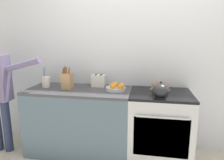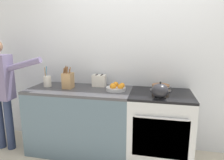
% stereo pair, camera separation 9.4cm
% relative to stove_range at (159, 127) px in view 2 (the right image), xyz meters
% --- Properties ---
extents(wall_back, '(8.00, 0.04, 2.60)m').
position_rel_stove_range_xyz_m(wall_back, '(-0.35, 0.35, 0.84)').
color(wall_back, silver).
rests_on(wall_back, ground_plane).
extents(counter_cabinet, '(1.41, 0.66, 0.91)m').
position_rel_stove_range_xyz_m(counter_cabinet, '(-1.09, 0.00, -0.00)').
color(counter_cabinet, '#4C6070').
rests_on(counter_cabinet, ground_plane).
extents(stove_range, '(0.78, 0.69, 0.91)m').
position_rel_stove_range_xyz_m(stove_range, '(0.00, 0.00, 0.00)').
color(stove_range, '#B7BABF').
rests_on(stove_range, ground_plane).
extents(layer_cake, '(0.28, 0.28, 0.08)m').
position_rel_stove_range_xyz_m(layer_cake, '(-0.01, 0.14, 0.49)').
color(layer_cake, '#4C4C51').
rests_on(layer_cake, stove_range).
extents(tea_kettle, '(0.24, 0.20, 0.19)m').
position_rel_stove_range_xyz_m(tea_kettle, '(-0.02, -0.19, 0.54)').
color(tea_kettle, '#232328').
rests_on(tea_kettle, stove_range).
extents(knife_block, '(0.13, 0.14, 0.31)m').
position_rel_stove_range_xyz_m(knife_block, '(-1.25, 0.00, 0.57)').
color(knife_block, tan).
rests_on(knife_block, counter_cabinet).
extents(utensil_crock, '(0.11, 0.11, 0.29)m').
position_rel_stove_range_xyz_m(utensil_crock, '(-1.58, 0.03, 0.54)').
color(utensil_crock, silver).
rests_on(utensil_crock, counter_cabinet).
extents(fruit_bowl, '(0.26, 0.26, 0.11)m').
position_rel_stove_range_xyz_m(fruit_bowl, '(-0.58, 0.02, 0.50)').
color(fruit_bowl, '#B7BABF').
rests_on(fruit_bowl, counter_cabinet).
extents(toaster, '(0.20, 0.13, 0.17)m').
position_rel_stove_range_xyz_m(toaster, '(-0.86, 0.21, 0.54)').
color(toaster, silver).
rests_on(toaster, counter_cabinet).
extents(person_baker, '(0.91, 0.20, 1.58)m').
position_rel_stove_range_xyz_m(person_baker, '(-2.18, -0.18, 0.48)').
color(person_baker, '#283351').
rests_on(person_baker, ground_plane).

